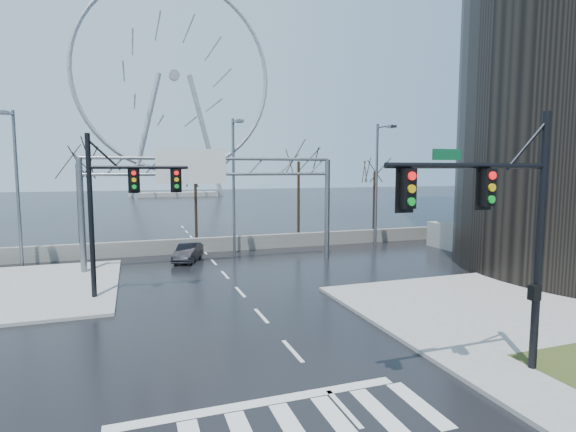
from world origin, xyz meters
name	(u,v)px	position (x,y,z in m)	size (l,w,h in m)	color
ground	(293,351)	(0.00, 0.00, 0.00)	(260.00, 260.00, 0.00)	black
sidewalk_right_ext	(481,304)	(10.00, 2.00, 0.07)	(12.00, 10.00, 0.15)	gray
sidewalk_far	(16,290)	(-11.00, 12.00, 0.07)	(10.00, 12.00, 0.15)	gray
barrier_wall	(204,245)	(0.00, 20.00, 0.55)	(52.00, 0.50, 1.10)	slate
signal_mast_near	(506,219)	(5.14, -4.04, 4.87)	(5.52, 0.41, 8.00)	black
signal_mast_far	(116,200)	(-5.87, 8.96, 4.83)	(4.72, 0.41, 8.00)	black
sign_gantry	(209,187)	(-0.38, 14.96, 5.18)	(16.36, 0.40, 7.60)	slate
streetlight_left	(15,176)	(-12.00, 18.16, 5.89)	(0.50, 2.55, 10.00)	slate
streetlight_mid	(234,175)	(2.00, 18.16, 5.89)	(0.50, 2.55, 10.00)	slate
streetlight_right	(379,175)	(14.00, 18.16, 5.89)	(0.50, 2.55, 10.00)	slate
tree_left	(77,174)	(-9.00, 23.50, 5.98)	(3.75, 3.75, 7.50)	black
tree_center	(195,183)	(0.00, 24.50, 5.17)	(3.25, 3.25, 6.50)	black
tree_right	(299,170)	(9.00, 23.50, 6.22)	(3.90, 3.90, 7.80)	black
tree_far_right	(375,179)	(17.00, 24.00, 5.41)	(3.40, 3.40, 6.80)	black
ferris_wheel	(174,84)	(5.00, 95.00, 26.13)	(45.00, 6.00, 50.91)	gray
car	(188,252)	(-1.59, 17.00, 0.61)	(1.29, 3.70, 1.22)	black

